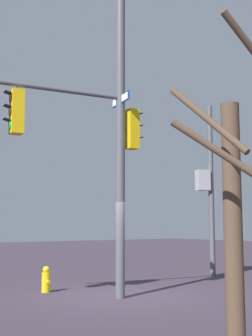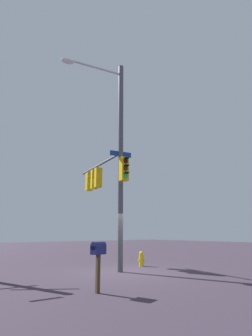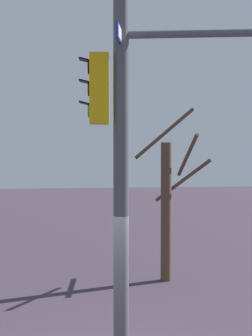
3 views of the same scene
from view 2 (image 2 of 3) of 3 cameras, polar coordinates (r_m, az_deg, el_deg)
The scene contains 4 objects.
ground_plane at distance 12.91m, azimuth 0.27°, elevation -20.41°, with size 80.00×80.00×0.00m, color #3B303D.
main_signal_pole_assembly at distance 14.26m, azimuth -3.66°, elevation 1.02°, with size 4.20×6.02×9.97m.
fire_hydrant at distance 15.04m, azimuth 3.15°, elevation -18.01°, with size 0.38×0.24×0.73m.
mailbox at distance 8.54m, azimuth -5.65°, elevation -16.70°, with size 0.48×0.34×1.41m.
Camera 2 is at (-8.09, -9.92, 1.67)m, focal length 29.95 mm.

